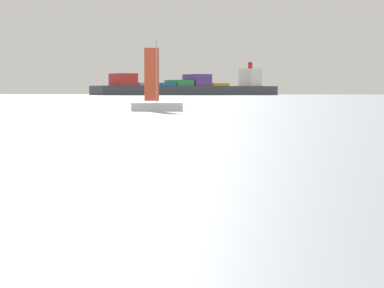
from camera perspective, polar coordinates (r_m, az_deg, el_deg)
cargo_ship at (r=791.99m, az=-0.34°, el=3.63°), size 141.44×144.84×30.21m
small_sailboat at (r=145.74m, az=-2.29°, el=2.49°), size 8.79×5.69×11.65m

